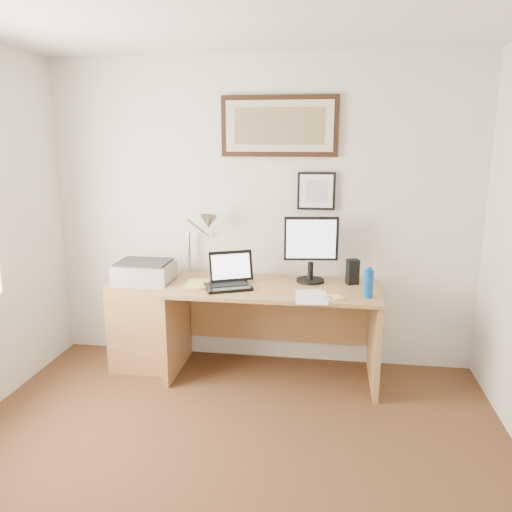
% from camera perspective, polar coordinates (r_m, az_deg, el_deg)
% --- Properties ---
extents(wall_back, '(3.50, 0.02, 2.50)m').
position_cam_1_polar(wall_back, '(4.10, 0.53, 4.79)').
color(wall_back, silver).
rests_on(wall_back, ground).
extents(side_cabinet, '(0.50, 0.40, 0.73)m').
position_cam_1_polar(side_cabinet, '(4.25, -12.60, -7.58)').
color(side_cabinet, '#9B6E41').
rests_on(side_cabinet, floor).
extents(water_bottle, '(0.07, 0.07, 0.20)m').
position_cam_1_polar(water_bottle, '(3.63, 12.73, -3.11)').
color(water_bottle, '#0B4A96').
rests_on(water_bottle, desk).
extents(bottle_cap, '(0.04, 0.04, 0.02)m').
position_cam_1_polar(bottle_cap, '(3.60, 12.82, -1.44)').
color(bottle_cap, '#0B4A96').
rests_on(bottle_cap, water_bottle).
extents(speaker, '(0.11, 0.10, 0.20)m').
position_cam_1_polar(speaker, '(3.94, 10.97, -1.78)').
color(speaker, black).
rests_on(speaker, desk).
extents(paper_sheet_a, '(0.27, 0.32, 0.00)m').
position_cam_1_polar(paper_sheet_a, '(3.64, 6.43, -4.47)').
color(paper_sheet_a, white).
rests_on(paper_sheet_a, desk).
extents(paper_sheet_b, '(0.24, 0.33, 0.00)m').
position_cam_1_polar(paper_sheet_b, '(3.58, 6.35, -4.75)').
color(paper_sheet_b, white).
rests_on(paper_sheet_b, desk).
extents(sticky_pad, '(0.10, 0.10, 0.01)m').
position_cam_1_polar(sticky_pad, '(3.59, 9.39, -4.70)').
color(sticky_pad, '#ECD16F').
rests_on(sticky_pad, desk).
extents(marker_pen, '(0.14, 0.06, 0.02)m').
position_cam_1_polar(marker_pen, '(3.62, 8.45, -4.52)').
color(marker_pen, white).
rests_on(marker_pen, desk).
extents(book, '(0.20, 0.25, 0.02)m').
position_cam_1_polar(book, '(3.91, -7.99, -3.15)').
color(book, '#E5DE6B').
rests_on(book, desk).
extents(desk, '(1.60, 0.70, 0.75)m').
position_cam_1_polar(desk, '(3.99, 2.09, -6.37)').
color(desk, '#9B6E41').
rests_on(desk, floor).
extents(laptop, '(0.41, 0.42, 0.26)m').
position_cam_1_polar(laptop, '(3.81, -3.09, -2.68)').
color(laptop, black).
rests_on(laptop, desk).
extents(lcd_monitor, '(0.42, 0.22, 0.52)m').
position_cam_1_polar(lcd_monitor, '(3.90, 6.30, 1.13)').
color(lcd_monitor, black).
rests_on(lcd_monitor, desk).
extents(printer, '(0.44, 0.34, 0.18)m').
position_cam_1_polar(printer, '(4.07, -12.64, -1.81)').
color(printer, '#A5A5A8').
rests_on(printer, side_cabinet).
extents(desk_lamp, '(0.29, 0.27, 0.53)m').
position_cam_1_polar(desk_lamp, '(4.01, -5.66, 3.61)').
color(desk_lamp, silver).
rests_on(desk_lamp, desk).
extents(picture_large, '(0.92, 0.04, 0.47)m').
position_cam_1_polar(picture_large, '(4.02, 2.68, 14.61)').
color(picture_large, black).
rests_on(picture_large, wall_back).
extents(picture_small, '(0.30, 0.03, 0.30)m').
position_cam_1_polar(picture_small, '(4.02, 6.91, 7.39)').
color(picture_small, black).
rests_on(picture_small, wall_back).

